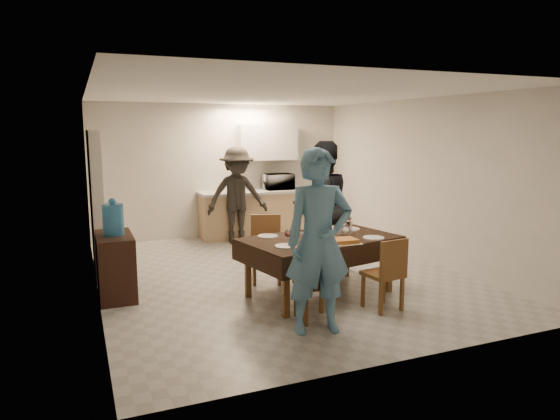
{
  "coord_description": "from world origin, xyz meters",
  "views": [
    {
      "loc": [
        -2.67,
        -6.56,
        2.11
      ],
      "look_at": [
        -0.1,
        -0.3,
        1.01
      ],
      "focal_mm": 32.0,
      "sensor_mm": 36.0,
      "label": 1
    }
  ],
  "objects_px": {
    "savoury_tart": "(342,241)",
    "microwave": "(279,182)",
    "person_near": "(319,242)",
    "wine_bottle": "(315,224)",
    "water_jug": "(113,219)",
    "water_pitcher": "(346,228)",
    "person_far": "(322,206)",
    "dining_table": "(320,240)",
    "console": "(116,266)",
    "person_kitchen": "(237,195)"
  },
  "relations": [
    {
      "from": "dining_table",
      "to": "microwave",
      "type": "height_order",
      "value": "microwave"
    },
    {
      "from": "dining_table",
      "to": "water_pitcher",
      "type": "relative_size",
      "value": 10.58
    },
    {
      "from": "person_kitchen",
      "to": "microwave",
      "type": "bearing_deg",
      "value": 23.98
    },
    {
      "from": "microwave",
      "to": "person_near",
      "type": "relative_size",
      "value": 0.29
    },
    {
      "from": "water_jug",
      "to": "person_kitchen",
      "type": "xyz_separation_m",
      "value": [
        2.35,
        2.35,
        -0.1
      ]
    },
    {
      "from": "dining_table",
      "to": "savoury_tart",
      "type": "xyz_separation_m",
      "value": [
        0.1,
        -0.38,
        0.06
      ]
    },
    {
      "from": "savoury_tart",
      "to": "water_jug",
      "type": "bearing_deg",
      "value": 153.06
    },
    {
      "from": "savoury_tart",
      "to": "person_near",
      "type": "relative_size",
      "value": 0.22
    },
    {
      "from": "dining_table",
      "to": "person_far",
      "type": "xyz_separation_m",
      "value": [
        0.55,
        1.05,
        0.25
      ]
    },
    {
      "from": "wine_bottle",
      "to": "microwave",
      "type": "relative_size",
      "value": 0.59
    },
    {
      "from": "water_pitcher",
      "to": "person_near",
      "type": "distance_m",
      "value": 1.35
    },
    {
      "from": "console",
      "to": "savoury_tart",
      "type": "xyz_separation_m",
      "value": [
        2.53,
        -1.29,
        0.37
      ]
    },
    {
      "from": "console",
      "to": "person_far",
      "type": "height_order",
      "value": "person_far"
    },
    {
      "from": "console",
      "to": "water_jug",
      "type": "bearing_deg",
      "value": 0.0
    },
    {
      "from": "console",
      "to": "microwave",
      "type": "xyz_separation_m",
      "value": [
        3.37,
        2.8,
        0.67
      ]
    },
    {
      "from": "savoury_tart",
      "to": "person_near",
      "type": "xyz_separation_m",
      "value": [
        -0.65,
        -0.67,
        0.19
      ]
    },
    {
      "from": "microwave",
      "to": "person_kitchen",
      "type": "bearing_deg",
      "value": 23.98
    },
    {
      "from": "savoury_tart",
      "to": "microwave",
      "type": "bearing_deg",
      "value": 78.45
    },
    {
      "from": "savoury_tart",
      "to": "person_far",
      "type": "height_order",
      "value": "person_far"
    },
    {
      "from": "dining_table",
      "to": "person_near",
      "type": "bearing_deg",
      "value": -129.39
    },
    {
      "from": "water_jug",
      "to": "savoury_tart",
      "type": "xyz_separation_m",
      "value": [
        2.53,
        -1.29,
        -0.22
      ]
    },
    {
      "from": "water_jug",
      "to": "savoury_tart",
      "type": "height_order",
      "value": "water_jug"
    },
    {
      "from": "water_jug",
      "to": "person_near",
      "type": "relative_size",
      "value": 0.2
    },
    {
      "from": "person_kitchen",
      "to": "water_jug",
      "type": "bearing_deg",
      "value": -135.04
    },
    {
      "from": "dining_table",
      "to": "person_far",
      "type": "distance_m",
      "value": 1.21
    },
    {
      "from": "person_far",
      "to": "person_kitchen",
      "type": "bearing_deg",
      "value": -82.59
    },
    {
      "from": "savoury_tart",
      "to": "microwave",
      "type": "height_order",
      "value": "microwave"
    },
    {
      "from": "console",
      "to": "person_kitchen",
      "type": "distance_m",
      "value": 3.36
    },
    {
      "from": "dining_table",
      "to": "wine_bottle",
      "type": "relative_size",
      "value": 6.25
    },
    {
      "from": "console",
      "to": "water_pitcher",
      "type": "relative_size",
      "value": 4.37
    },
    {
      "from": "water_jug",
      "to": "wine_bottle",
      "type": "height_order",
      "value": "water_jug"
    },
    {
      "from": "water_pitcher",
      "to": "savoury_tart",
      "type": "height_order",
      "value": "water_pitcher"
    },
    {
      "from": "water_pitcher",
      "to": "person_kitchen",
      "type": "distance_m",
      "value": 3.34
    },
    {
      "from": "microwave",
      "to": "console",
      "type": "bearing_deg",
      "value": 39.77
    },
    {
      "from": "person_far",
      "to": "person_kitchen",
      "type": "height_order",
      "value": "person_far"
    },
    {
      "from": "microwave",
      "to": "person_kitchen",
      "type": "height_order",
      "value": "person_kitchen"
    },
    {
      "from": "water_pitcher",
      "to": "savoury_tart",
      "type": "distance_m",
      "value": 0.42
    },
    {
      "from": "wine_bottle",
      "to": "person_near",
      "type": "height_order",
      "value": "person_near"
    },
    {
      "from": "console",
      "to": "water_pitcher",
      "type": "height_order",
      "value": "water_pitcher"
    },
    {
      "from": "savoury_tart",
      "to": "dining_table",
      "type": "bearing_deg",
      "value": 104.74
    },
    {
      "from": "water_jug",
      "to": "dining_table",
      "type": "bearing_deg",
      "value": -20.45
    },
    {
      "from": "dining_table",
      "to": "water_jug",
      "type": "xyz_separation_m",
      "value": [
        -2.43,
        0.91,
        0.28
      ]
    },
    {
      "from": "dining_table",
      "to": "water_jug",
      "type": "height_order",
      "value": "water_jug"
    },
    {
      "from": "dining_table",
      "to": "person_kitchen",
      "type": "bearing_deg",
      "value": 79.59
    },
    {
      "from": "water_pitcher",
      "to": "person_far",
      "type": "relative_size",
      "value": 0.1
    },
    {
      "from": "water_pitcher",
      "to": "wine_bottle",
      "type": "bearing_deg",
      "value": 165.96
    },
    {
      "from": "person_near",
      "to": "wine_bottle",
      "type": "bearing_deg",
      "value": 75.25
    },
    {
      "from": "water_jug",
      "to": "water_pitcher",
      "type": "relative_size",
      "value": 1.95
    },
    {
      "from": "savoury_tart",
      "to": "person_near",
      "type": "bearing_deg",
      "value": -134.13
    },
    {
      "from": "savoury_tart",
      "to": "microwave",
      "type": "xyz_separation_m",
      "value": [
        0.84,
        4.09,
        0.29
      ]
    }
  ]
}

